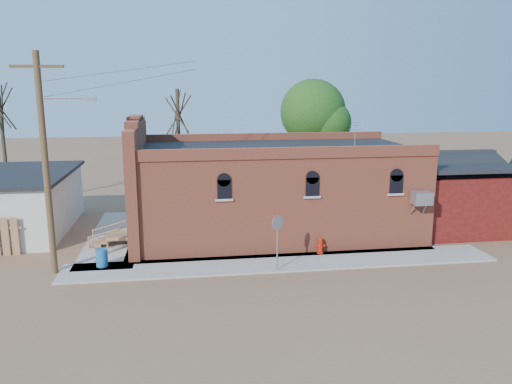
{
  "coord_description": "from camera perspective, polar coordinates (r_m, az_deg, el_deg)",
  "views": [
    {
      "loc": [
        -2.73,
        -19.53,
        7.66
      ],
      "look_at": [
        0.86,
        4.92,
        2.4
      ],
      "focal_mm": 35.0,
      "sensor_mm": 36.0,
      "label": 1
    }
  ],
  "objects": [
    {
      "name": "sidewalk_west",
      "position": [
        26.88,
        -15.69,
        -4.91
      ],
      "size": [
        2.6,
        10.0,
        0.08
      ],
      "primitive_type": "cube",
      "color": "#9E9991",
      "rests_on": "ground"
    },
    {
      "name": "tree_leafy",
      "position": [
        34.21,
        6.53,
        9.05
      ],
      "size": [
        4.4,
        4.4,
        8.15
      ],
      "color": "#473B28",
      "rests_on": "ground"
    },
    {
      "name": "stop_sign",
      "position": [
        20.7,
        2.45,
        -4.09
      ],
      "size": [
        0.56,
        0.43,
        2.39
      ],
      "rotation": [
        0.0,
        0.0,
        0.2
      ],
      "color": "#98989D",
      "rests_on": "sidewalk_south"
    },
    {
      "name": "utility_pole",
      "position": [
        21.62,
        -22.82,
        3.4
      ],
      "size": [
        3.12,
        0.26,
        9.0
      ],
      "color": "#4F3C1F",
      "rests_on": "ground"
    },
    {
      "name": "tree_bare_far",
      "position": [
        35.4,
        -27.24,
        8.6
      ],
      "size": [
        2.8,
        2.8,
        8.16
      ],
      "color": "#473B28",
      "rests_on": "ground"
    },
    {
      "name": "ground",
      "position": [
        21.15,
        -0.38,
        -9.21
      ],
      "size": [
        120.0,
        120.0,
        0.0
      ],
      "primitive_type": "plane",
      "color": "brown",
      "rests_on": "ground"
    },
    {
      "name": "brick_bar",
      "position": [
        25.95,
        1.53,
        0.18
      ],
      "size": [
        16.4,
        7.97,
        6.3
      ],
      "color": "#CB5C3E",
      "rests_on": "ground"
    },
    {
      "name": "sidewalk_south",
      "position": [
        22.21,
        3.17,
        -8.07
      ],
      "size": [
        19.0,
        2.2,
        0.08
      ],
      "primitive_type": "cube",
      "color": "#9E9991",
      "rests_on": "ground"
    },
    {
      "name": "red_shed",
      "position": [
        29.29,
        20.89,
        0.62
      ],
      "size": [
        5.4,
        6.4,
        4.3
      ],
      "color": "#500D0D",
      "rests_on": "ground"
    },
    {
      "name": "trash_barrel",
      "position": [
        22.51,
        -17.21,
        -7.19
      ],
      "size": [
        0.57,
        0.57,
        0.76
      ],
      "primitive_type": "cylinder",
      "rotation": [
        0.0,
        0.0,
        0.18
      ],
      "color": "#1C5B8E",
      "rests_on": "sidewalk_west"
    },
    {
      "name": "tree_bare_near",
      "position": [
        32.57,
        -8.93,
        8.89
      ],
      "size": [
        2.8,
        2.8,
        7.65
      ],
      "color": "#473B28",
      "rests_on": "ground"
    },
    {
      "name": "fire_hydrant",
      "position": [
        23.33,
        7.37,
        -6.08
      ],
      "size": [
        0.43,
        0.4,
        0.76
      ],
      "rotation": [
        0.0,
        0.0,
        -0.14
      ],
      "color": "#A11909",
      "rests_on": "sidewalk_south"
    }
  ]
}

